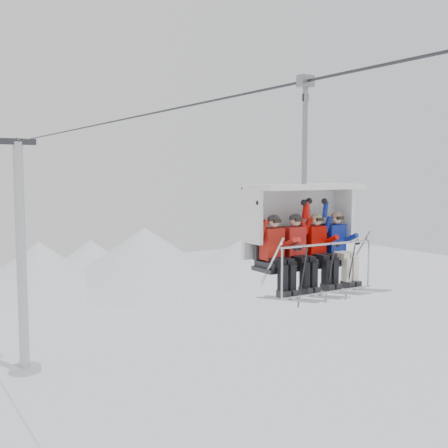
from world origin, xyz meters
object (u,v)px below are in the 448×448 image
skier_far_left (276,251)px  skier_far_right (339,246)px  chairlift_carrier (300,223)px  skier_center_left (298,249)px  skier_center_right (319,248)px  lift_tower_right (22,274)px

skier_far_left → skier_far_right: (1.53, -0.00, -0.01)m
chairlift_carrier → skier_center_left: chairlift_carrier is taller
skier_center_left → skier_center_right: size_ratio=1.00×
chairlift_carrier → skier_far_right: size_ratio=2.36×
skier_far_left → skier_center_left: size_ratio=1.00×
lift_tower_right → chairlift_carrier: bearing=-90.0°
skier_far_left → skier_center_left: (0.50, 0.00, 0.00)m
lift_tower_right → skier_far_right: size_ratio=7.99×
chairlift_carrier → skier_far_left: size_ratio=2.36×
lift_tower_right → skier_far_right: 25.45m
skier_far_left → skier_far_right: bearing=-0.1°
skier_center_right → chairlift_carrier: bearing=127.1°
lift_tower_right → skier_far_right: bearing=-88.3°
chairlift_carrier → skier_far_left: 0.96m
lift_tower_right → skier_far_left: (-0.78, -25.06, 4.41)m
skier_center_right → skier_far_right: (0.51, 0.00, 0.00)m
lift_tower_right → skier_center_right: size_ratio=7.99×
skier_far_left → skier_center_right: (1.02, -0.00, -0.01)m
skier_center_left → skier_center_right: skier_center_left is taller
skier_far_right → chairlift_carrier: bearing=157.6°
skier_center_right → skier_far_right: skier_far_right is taller
skier_center_left → skier_center_right: (0.52, -0.00, -0.01)m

